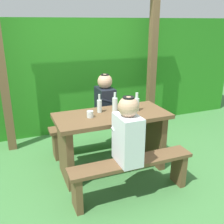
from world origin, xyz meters
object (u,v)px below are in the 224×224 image
Objects in this scene: drinking_glass at (90,114)px; bench_far at (97,131)px; person_white_shirt at (128,133)px; bottle_left at (115,104)px; bench_near at (132,171)px; bottle_center at (137,104)px; person_black_coat at (105,101)px; bottle_right at (99,105)px; picnic_table at (112,133)px.

bench_far is at bearing 64.51° from drinking_glass.
bottle_left is at bearing 78.88° from person_white_shirt.
bench_far is 17.70× the size of drinking_glass.
drinking_glass reaches higher than bench_near.
bottle_center is (0.33, 0.58, 0.56)m from bench_near.
person_black_coat is 3.07× the size of bottle_center.
drinking_glass is (-0.28, -0.60, 0.50)m from bench_far.
bottle_center is at bearing -15.17° from bottle_left.
person_black_coat is at bearing 55.31° from drinking_glass.
bench_far is 5.97× the size of bottle_center.
person_black_coat reaches higher than drinking_glass.
bench_near is 0.90m from bottle_right.
bottle_right is (-0.12, -0.47, 0.55)m from bench_far.
bench_far is (0.00, 0.58, -0.21)m from picnic_table.
person_black_coat reaches higher than bottle_left.
person_white_shirt is 0.71m from bottle_right.
bottle_right is at bearing 38.62° from drinking_glass.
bottle_right is at bearing -118.10° from person_black_coat.
bottle_center reaches higher than bottle_right.
bench_near is at bearing -80.23° from bottle_right.
bottle_right is (-0.19, 0.04, -0.01)m from bottle_left.
person_black_coat reaches higher than picnic_table.
bottle_left is (0.07, 0.07, 0.35)m from picnic_table.
person_white_shirt reaches higher than bench_near.
picnic_table is 0.63m from person_white_shirt.
drinking_glass is (-0.22, 0.57, 0.05)m from person_white_shirt.
person_black_coat is at bearing 77.75° from picnic_table.
bench_near is 1.26m from person_black_coat.
bottle_center is (0.62, 0.01, 0.06)m from drinking_glass.
picnic_table is 6.04× the size of bottle_right.
person_black_coat is (0.13, -0.00, 0.46)m from bench_far.
person_white_shirt is at bearing -85.02° from bottle_right.
bench_near is (0.00, -0.58, -0.21)m from picnic_table.
person_white_shirt reaches higher than picnic_table.
bench_near is 17.70× the size of drinking_glass.
drinking_glass is (-0.41, -0.59, 0.05)m from person_black_coat.
bottle_left is at bearing -82.37° from bench_far.
bottle_right is at bearing 135.68° from picnic_table.
bench_near is 1.00× the size of bench_far.
drinking_glass is at bearing -115.49° from bench_far.
picnic_table reaches higher than bench_near.
bottle_right is 0.99× the size of bottle_center.
person_black_coat is (0.19, 1.16, 0.00)m from person_white_shirt.
bottle_left reaches higher than bottle_right.
bottle_left reaches higher than bottle_center.
bottle_center is (0.46, -0.12, 0.01)m from bottle_right.
bench_far is 6.04× the size of bottle_right.
person_white_shirt is (-0.06, -1.16, 0.46)m from bench_far.
picnic_table is at bearing -133.06° from bottle_left.
bench_near is 0.81m from drinking_glass.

